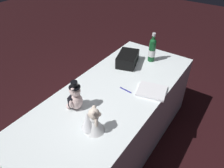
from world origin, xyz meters
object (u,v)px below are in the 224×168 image
Objects in this scene: teddy_bear_bride at (92,121)px; gift_case_black at (128,59)px; signing_pen at (125,90)px; guestbook at (152,91)px; teddy_bear_groom at (75,98)px; champagne_bottle at (152,49)px.

gift_case_black is at bearing 16.64° from teddy_bear_bride.
gift_case_black reaches higher than signing_pen.
guestbook is (-0.30, -0.45, -0.05)m from gift_case_black.
signing_pen is 0.40× the size of gift_case_black.
teddy_bear_groom is 0.50m from signing_pen.
teddy_bear_groom reaches higher than teddy_bear_bride.
teddy_bear_bride is 0.56m from signing_pen.
champagne_bottle is 0.96× the size of gift_case_black.
teddy_bear_groom is at bearing 128.14° from guestbook.
signing_pen is at bearing 104.99° from guestbook.
teddy_bear_bride is at bearing -163.36° from gift_case_black.
teddy_bear_groom is 1.06× the size of guestbook.
teddy_bear_bride reaches higher than guestbook.
teddy_bear_groom is 0.30m from teddy_bear_bride.
teddy_bear_bride is 1.19m from champagne_bottle.
signing_pen is at bearing 6.06° from teddy_bear_bride.
teddy_bear_groom is 0.86m from gift_case_black.
teddy_bear_bride is 0.64× the size of gift_case_black.
signing_pen is 0.48m from gift_case_black.
teddy_bear_bride is at bearing -112.60° from teddy_bear_groom.
champagne_bottle is at bearing -8.91° from teddy_bear_groom.
champagne_bottle is 0.65m from signing_pen.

